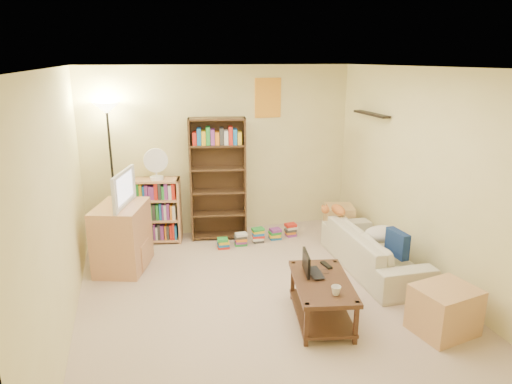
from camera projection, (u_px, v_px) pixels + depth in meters
room at (265, 157)px, 4.64m from camera, size 4.50×4.54×2.52m
sofa at (373, 250)px, 5.76m from camera, size 1.83×0.82×0.52m
navy_pillow at (397, 244)px, 5.35m from camera, size 0.13×0.35×0.31m
cream_blanket at (382, 234)px, 5.77m from camera, size 0.48×0.34×0.21m
tabby_cat at (336, 210)px, 6.25m from camera, size 0.41×0.16×0.14m
coffee_table at (322, 294)px, 4.63m from camera, size 0.74×1.08×0.44m
laptop at (320, 273)px, 4.72m from camera, size 0.35×0.26×0.02m
laptop_screen at (306, 263)px, 4.68m from camera, size 0.08×0.33×0.22m
mug at (336, 290)px, 4.30m from camera, size 0.11×0.11×0.09m
tv_remote at (326, 265)px, 4.90m from camera, size 0.07×0.18×0.02m
tv_stand at (122, 237)px, 5.75m from camera, size 0.78×0.92×0.84m
television at (118, 189)px, 5.57m from camera, size 0.82×0.56×0.44m
tall_bookshelf at (218, 176)px, 6.58m from camera, size 0.84×0.41×1.79m
short_bookshelf at (155, 211)px, 6.58m from camera, size 0.78×0.44×0.94m
desk_fan at (156, 164)px, 6.35m from camera, size 0.34×0.19×0.45m
floor_lamp at (109, 133)px, 6.11m from camera, size 0.34×0.34×2.03m
side_table at (339, 221)px, 6.86m from camera, size 0.50×0.50×0.47m
end_cabinet at (444, 310)px, 4.44m from camera, size 0.64×0.56×0.47m
book_stacks at (260, 236)px, 6.66m from camera, size 1.26×0.31×0.21m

